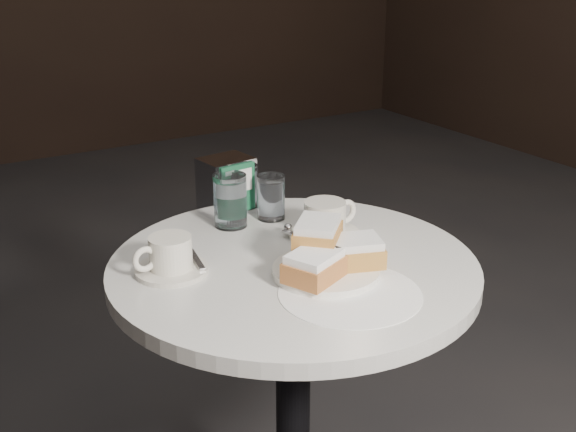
# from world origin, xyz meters

# --- Properties ---
(cafe_table) EXTENTS (0.70, 0.70, 0.74)m
(cafe_table) POSITION_xyz_m (0.00, 0.00, 0.55)
(cafe_table) COLOR black
(cafe_table) RESTS_ON ground
(sugar_spill) EXTENTS (0.31, 0.31, 0.00)m
(sugar_spill) POSITION_xyz_m (0.01, -0.16, 0.75)
(sugar_spill) COLOR white
(sugar_spill) RESTS_ON cafe_table
(beignet_plate) EXTENTS (0.22, 0.21, 0.10)m
(beignet_plate) POSITION_xyz_m (0.02, -0.08, 0.78)
(beignet_plate) COLOR white
(beignet_plate) RESTS_ON cafe_table
(coffee_cup_left) EXTENTS (0.15, 0.15, 0.07)m
(coffee_cup_left) POSITION_xyz_m (-0.22, 0.07, 0.78)
(coffee_cup_left) COLOR beige
(coffee_cup_left) RESTS_ON cafe_table
(coffee_cup_right) EXTENTS (0.16, 0.16, 0.08)m
(coffee_cup_right) POSITION_xyz_m (0.12, 0.07, 0.78)
(coffee_cup_right) COLOR white
(coffee_cup_right) RESTS_ON cafe_table
(water_glass_left) EXTENTS (0.09, 0.09, 0.11)m
(water_glass_left) POSITION_xyz_m (-0.02, 0.22, 0.80)
(water_glass_left) COLOR white
(water_glass_left) RESTS_ON cafe_table
(water_glass_right) EXTENTS (0.07, 0.07, 0.10)m
(water_glass_right) POSITION_xyz_m (0.07, 0.21, 0.79)
(water_glass_right) COLOR white
(water_glass_right) RESTS_ON cafe_table
(napkin_dispenser) EXTENTS (0.12, 0.10, 0.12)m
(napkin_dispenser) POSITION_xyz_m (0.01, 0.30, 0.81)
(napkin_dispenser) COLOR silver
(napkin_dispenser) RESTS_ON cafe_table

